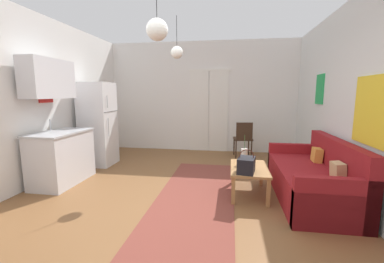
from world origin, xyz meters
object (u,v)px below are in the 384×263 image
(couch, at_px, (315,180))
(pendant_lamp_far, at_px, (177,52))
(accent_chair, at_px, (243,137))
(bamboo_vase, at_px, (244,156))
(pendant_lamp_near, at_px, (157,30))
(coffee_table, at_px, (249,171))
(refrigerator, at_px, (98,124))
(handbag, at_px, (246,165))

(couch, bearing_deg, pendant_lamp_far, 162.16)
(accent_chair, bearing_deg, bamboo_vase, 80.26)
(pendant_lamp_near, height_order, pendant_lamp_far, same)
(coffee_table, relative_size, refrigerator, 0.50)
(pendant_lamp_near, bearing_deg, bamboo_vase, 35.83)
(couch, bearing_deg, refrigerator, 163.86)
(bamboo_vase, height_order, handbag, bamboo_vase)
(accent_chair, bearing_deg, coffee_table, 82.26)
(bamboo_vase, distance_m, pendant_lamp_far, 2.12)
(bamboo_vase, bearing_deg, handbag, -88.64)
(bamboo_vase, xyz_separation_m, pendant_lamp_near, (-1.12, -0.81, 1.74))
(handbag, height_order, accent_chair, accent_chair)
(couch, xyz_separation_m, coffee_table, (-0.93, 0.00, 0.08))
(bamboo_vase, xyz_separation_m, handbag, (0.01, -0.43, -0.01))
(refrigerator, xyz_separation_m, pendant_lamp_near, (1.87, -1.80, 1.41))
(refrigerator, distance_m, accent_chair, 3.28)
(coffee_table, xyz_separation_m, accent_chair, (0.01, 2.22, 0.12))
(bamboo_vase, height_order, pendant_lamp_near, pendant_lamp_near)
(couch, xyz_separation_m, pendant_lamp_far, (-2.18, 0.70, 1.94))
(coffee_table, height_order, bamboo_vase, bamboo_vase)
(coffee_table, xyz_separation_m, bamboo_vase, (-0.07, 0.17, 0.18))
(couch, xyz_separation_m, accent_chair, (-0.92, 2.23, 0.20))
(couch, xyz_separation_m, refrigerator, (-4.00, 1.16, 0.59))
(couch, distance_m, handbag, 1.06)
(coffee_table, xyz_separation_m, pendant_lamp_far, (-1.25, 0.70, 1.86))
(coffee_table, bearing_deg, pendant_lamp_near, -151.77)
(handbag, bearing_deg, couch, 14.66)
(coffee_table, relative_size, accent_chair, 1.03)
(pendant_lamp_far, bearing_deg, refrigerator, 165.94)
(coffee_table, distance_m, bamboo_vase, 0.26)
(bamboo_vase, distance_m, handbag, 0.44)
(coffee_table, bearing_deg, handbag, -102.84)
(pendant_lamp_near, bearing_deg, coffee_table, 28.23)
(couch, bearing_deg, coffee_table, 179.73)
(couch, bearing_deg, pendant_lamp_near, -163.33)
(bamboo_vase, relative_size, pendant_lamp_far, 0.64)
(accent_chair, bearing_deg, handbag, 80.91)
(pendant_lamp_near, distance_m, pendant_lamp_far, 1.34)
(coffee_table, height_order, pendant_lamp_far, pendant_lamp_far)
(pendant_lamp_near, bearing_deg, pendant_lamp_far, 92.17)
(handbag, bearing_deg, accent_chair, 88.30)
(handbag, xyz_separation_m, pendant_lamp_far, (-1.19, 0.96, 1.69))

